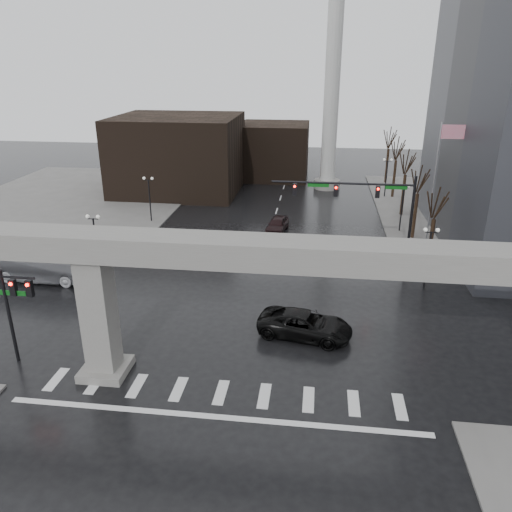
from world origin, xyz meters
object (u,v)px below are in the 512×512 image
object	(u,v)px
city_bus	(38,261)
far_car	(277,224)
pickup_truck	(305,325)
signal_mast_arm	(367,200)

from	to	relation	value
city_bus	far_car	distance (m)	23.54
pickup_truck	signal_mast_arm	bearing A→B (deg)	-8.18
signal_mast_arm	city_bus	size ratio (longest dim) A/B	1.06
far_car	pickup_truck	bearing A→B (deg)	-71.88
signal_mast_arm	pickup_truck	size ratio (longest dim) A/B	1.97
signal_mast_arm	pickup_truck	xyz separation A→B (m)	(-4.63, -13.23, -4.97)
far_car	city_bus	bearing A→B (deg)	-133.56
signal_mast_arm	city_bus	distance (m)	27.93
pickup_truck	far_car	distance (m)	21.27
pickup_truck	far_car	bearing A→B (deg)	20.95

